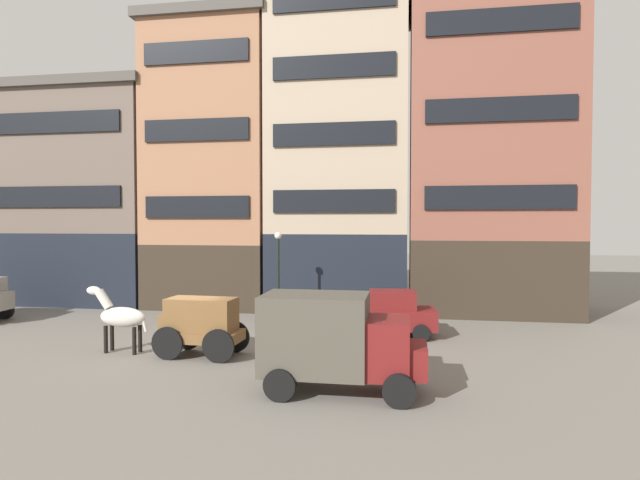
{
  "coord_description": "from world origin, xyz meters",
  "views": [
    {
      "loc": [
        7.45,
        -17.04,
        4.54
      ],
      "look_at": [
        4.27,
        2.14,
        3.89
      ],
      "focal_mm": 29.11,
      "sensor_mm": 36.0,
      "label": 1
    }
  ],
  "objects": [
    {
      "name": "building_far_left",
      "position": [
        -10.95,
        10.69,
        6.16
      ],
      "size": [
        9.76,
        6.48,
        12.24
      ],
      "color": "black",
      "rests_on": "ground_plane"
    },
    {
      "name": "sedan_dark",
      "position": [
        6.82,
        3.66,
        0.91
      ],
      "size": [
        3.82,
        2.11,
        1.83
      ],
      "color": "maroon",
      "rests_on": "ground_plane"
    },
    {
      "name": "draft_horse",
      "position": [
        -2.38,
        -0.45,
        1.27
      ],
      "size": [
        2.35,
        0.68,
        2.3
      ],
      "color": "beige",
      "rests_on": "ground_plane"
    },
    {
      "name": "cargo_wagon",
      "position": [
        0.57,
        -0.45,
        1.15
      ],
      "size": [
        2.97,
        1.64,
        1.98
      ],
      "color": "brown",
      "rests_on": "ground_plane"
    },
    {
      "name": "fire_hydrant_curbside",
      "position": [
        8.24,
        5.87,
        0.43
      ],
      "size": [
        0.24,
        0.24,
        0.83
      ],
      "color": "maroon",
      "rests_on": "ground_plane"
    },
    {
      "name": "streetlamp_curbside",
      "position": [
        1.82,
        5.47,
        2.67
      ],
      "size": [
        0.32,
        0.32,
        4.12
      ],
      "color": "black",
      "rests_on": "ground_plane"
    },
    {
      "name": "ground_plane",
      "position": [
        0.0,
        0.0,
        0.0
      ],
      "size": [
        120.0,
        120.0,
        0.0
      ],
      "primitive_type": "plane",
      "color": "slate"
    },
    {
      "name": "delivery_truck_near",
      "position": [
        5.65,
        -3.42,
        1.42
      ],
      "size": [
        4.35,
        2.13,
        2.62
      ],
      "color": "maroon",
      "rests_on": "ground_plane"
    },
    {
      "name": "building_center_right",
      "position": [
        4.0,
        10.69,
        8.69
      ],
      "size": [
        7.54,
        6.48,
        17.29
      ],
      "color": "black",
      "rests_on": "ground_plane"
    },
    {
      "name": "building_far_right",
      "position": [
        11.63,
        10.69,
        8.12
      ],
      "size": [
        8.41,
        6.48,
        16.16
      ],
      "color": "#33281E",
      "rests_on": "ground_plane"
    },
    {
      "name": "building_center_left",
      "position": [
        -2.92,
        10.69,
        7.77
      ],
      "size": [
        7.0,
        6.48,
        15.45
      ],
      "color": "#33281E",
      "rests_on": "ground_plane"
    },
    {
      "name": "pedestrian_officer",
      "position": [
        2.34,
        3.51,
        0.98
      ],
      "size": [
        0.51,
        0.51,
        1.79
      ],
      "color": "#38332D",
      "rests_on": "ground_plane"
    }
  ]
}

